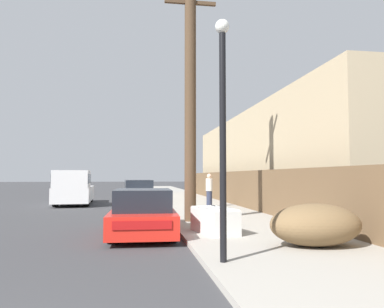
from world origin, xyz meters
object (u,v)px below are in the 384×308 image
car_parked_mid (138,193)px  brush_pile (315,225)px  street_lamp (223,118)px  pickup_truck (74,188)px  pedestrian (209,190)px  discarded_fridge (214,220)px  utility_pole (190,96)px  parked_sports_car_red (143,214)px

car_parked_mid → brush_pile: bearing=-79.2°
street_lamp → car_parked_mid: bearing=94.9°
car_parked_mid → pickup_truck: (-3.61, -0.45, 0.30)m
car_parked_mid → pedestrian: bearing=-53.6°
brush_pile → street_lamp: bearing=-153.7°
pedestrian → brush_pile: bearing=-88.8°
brush_pile → pedestrian: (-0.22, 10.57, 0.37)m
car_parked_mid → pickup_truck: size_ratio=0.82×
car_parked_mid → pedestrian: (3.45, -4.17, 0.30)m
street_lamp → discarded_fridge: bearing=80.5°
street_lamp → pedestrian: bearing=79.9°
utility_pole → pedestrian: bearing=72.5°
car_parked_mid → utility_pole: 10.64m
discarded_fridge → utility_pole: size_ratio=0.21×
discarded_fridge → car_parked_mid: size_ratio=0.38×
discarded_fridge → brush_pile: bearing=-63.6°
discarded_fridge → brush_pile: brush_pile is taller
discarded_fridge → brush_pile: (1.76, -2.20, 0.12)m
parked_sports_car_red → pedestrian: 8.47m
brush_pile → parked_sports_car_red: bearing=142.1°
utility_pole → parked_sports_car_red: bearing=-128.1°
car_parked_mid → street_lamp: (1.36, -15.88, 2.02)m
discarded_fridge → pickup_truck: bearing=102.2°
pickup_truck → street_lamp: bearing=104.6°
parked_sports_car_red → street_lamp: 4.69m
discarded_fridge → utility_pole: utility_pole is taller
pickup_truck → pedestrian: (7.06, -3.72, -0.01)m
pickup_truck → street_lamp: size_ratio=1.31×
discarded_fridge → pickup_truck: (-5.53, 12.09, 0.50)m
pedestrian → pickup_truck: bearing=152.2°
pickup_truck → street_lamp: 16.30m
pedestrian → parked_sports_car_red: bearing=-113.9°
brush_pile → pedestrian: size_ratio=1.24×
parked_sports_car_red → pedestrian: bearing=67.8°
discarded_fridge → utility_pole: 4.79m
utility_pole → brush_pile: (2.01, -4.91, -3.81)m
parked_sports_car_red → brush_pile: bearing=-36.2°
parked_sports_car_red → car_parked_mid: 11.91m
discarded_fridge → utility_pole: (-0.25, 2.72, 3.93)m
discarded_fridge → pickup_truck: pickup_truck is taller
discarded_fridge → street_lamp: street_lamp is taller
car_parked_mid → pedestrian: 5.42m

